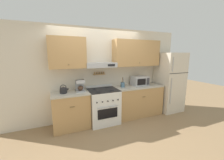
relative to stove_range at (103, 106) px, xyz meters
name	(u,v)px	position (x,y,z in m)	size (l,w,h in m)	color
ground_plane	(107,126)	(0.00, -0.28, -0.46)	(16.00, 16.00, 0.00)	#937551
wall_back	(104,67)	(0.13, 0.31, 1.02)	(5.20, 0.46, 2.55)	beige
counter_left	(71,110)	(-0.83, 0.05, -0.01)	(0.89, 0.64, 0.90)	tan
counter_right	(137,100)	(1.12, 0.05, -0.01)	(1.47, 0.64, 0.90)	tan
stove_range	(103,106)	(0.00, 0.00, 0.00)	(0.77, 0.72, 0.97)	white
refrigerator	(169,82)	(2.28, -0.02, 0.48)	(0.76, 0.74, 1.88)	beige
tea_kettle	(63,90)	(-0.98, 0.07, 0.52)	(0.22, 0.17, 0.21)	#232326
coffee_maker	(80,86)	(-0.58, 0.10, 0.59)	(0.21, 0.25, 0.29)	#ADAFB5
microwave	(140,81)	(1.21, 0.09, 0.59)	(0.47, 0.36, 0.28)	#ADAFB5
utensil_crock	(123,85)	(0.62, 0.07, 0.52)	(0.12, 0.12, 0.29)	slate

